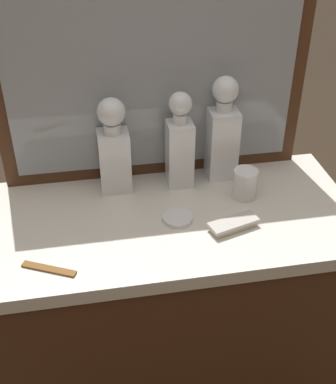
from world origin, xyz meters
TOP-DOWN VIEW (x-y plane):
  - dresser at (0.00, 0.00)m, footprint 1.06×0.50m
  - dresser_mirror at (0.00, 0.23)m, footprint 0.90×0.03m
  - crystal_decanter_far_right at (0.20, 0.18)m, footprint 0.09×0.09m
  - crystal_decanter_rear at (0.06, 0.16)m, footprint 0.07×0.07m
  - crystal_decanter_center at (-0.13, 0.17)m, footprint 0.09×0.09m
  - crystal_tumbler_center at (0.24, 0.05)m, footprint 0.07×0.07m
  - silver_brush_far_left at (0.16, -0.09)m, footprint 0.15×0.09m
  - porcelain_dish at (0.02, -0.02)m, footprint 0.08×0.08m
  - tortoiseshell_comb at (-0.32, -0.16)m, footprint 0.13×0.08m

SIDE VIEW (x-z plane):
  - dresser at x=0.00m, z-range 0.00..0.92m
  - tortoiseshell_comb at x=-0.32m, z-range 0.92..0.93m
  - porcelain_dish at x=0.02m, z-range 0.92..0.93m
  - silver_brush_far_left at x=0.16m, z-range 0.92..0.94m
  - crystal_tumbler_center at x=0.24m, z-range 0.91..1.00m
  - crystal_decanter_center at x=-0.13m, z-range 0.89..1.18m
  - crystal_decanter_rear at x=0.06m, z-range 0.89..1.19m
  - crystal_decanter_far_right at x=0.20m, z-range 0.89..1.21m
  - dresser_mirror at x=0.00m, z-range 0.92..1.56m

